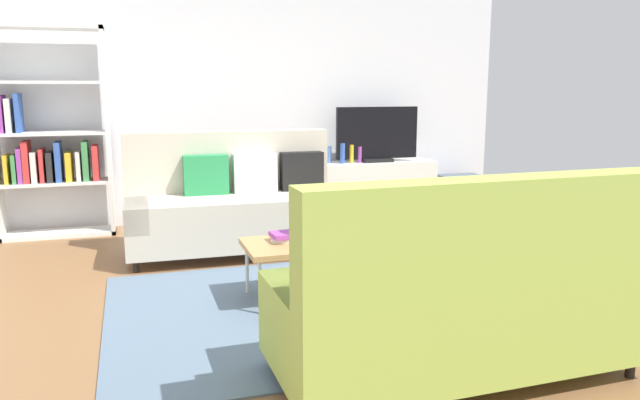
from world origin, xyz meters
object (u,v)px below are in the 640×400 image
Objects in this scene: couch_beige at (234,204)px; tv_console at (375,188)px; storage_trunk at (461,193)px; vase_0 at (328,154)px; bookshelf at (49,141)px; bottle_0 at (342,153)px; tv at (377,135)px; potted_plant at (318,212)px; table_book_0 at (288,239)px; couch_green at (459,299)px; coffee_table at (321,244)px; bottle_2 at (360,155)px; bottle_1 at (351,154)px.

couch_beige is 1.37× the size of tv_console.
storage_trunk is 1.76m from vase_0.
bookshelf is 9.04× the size of bottle_0.
potted_plant is (-1.52, -2.58, -0.31)m from tv.
storage_trunk is at bearing -4.16° from tv.
vase_0 is at bearing 66.00° from table_book_0.
couch_green reaches higher than coffee_table.
couch_beige is 1.92× the size of tv.
tv_console is at bearing 72.34° from couch_green.
tv is at bearing 59.74° from coffee_table.
table_book_0 is at bearing -54.35° from bookshelf.
storage_trunk reaches higher than coffee_table.
couch_green is 7.97× the size of table_book_0.
table_book_0 is 1.28× the size of bottle_2.
bottle_2 is at bearing 75.18° from couch_green.
couch_green is 1.74× the size of coffee_table.
couch_beige is at bearing 96.66° from table_book_0.
couch_green is at bearing -59.90° from bookshelf.
bookshelf reaches higher than bottle_1.
vase_0 is at bearing 174.90° from storage_trunk.
bottle_0 is (0.77, 3.95, 0.32)m from couch_green.
bookshelf reaches higher than tv.
tv_console is 7.20× the size of vase_0.
couch_beige is at bearing -142.35° from bottle_0.
storage_trunk is (2.30, 3.89, -0.22)m from couch_green.
tv is 5.34× the size of bottle_2.
tv_console is 6.03× the size of bottle_0.
vase_0 reaches higher than coffee_table.
couch_beige is 10.24× the size of bottle_2.
bookshelf is (-2.33, 4.01, 0.53)m from couch_green.
bottle_0 is at bearing 177.76° from storage_trunk.
couch_green is 9.07× the size of bottle_1.
couch_beige reaches higher than table_book_0.
vase_0 is (0.91, 2.62, 0.34)m from coffee_table.
tv reaches higher than potted_plant.
storage_trunk is at bearing 43.68° from coffee_table.
couch_green reaches higher than bottle_1.
table_book_0 is at bearing 163.35° from coffee_table.
tv_console is 0.54m from bottle_1.
bottle_0 is 1.24× the size of bottle_2.
coffee_table is (-0.29, 1.42, -0.05)m from couch_green.
vase_0 is 0.92× the size of bottle_1.
potted_plant is 2.10× the size of bottle_2.
storage_trunk is 3.71m from table_book_0.
tv is at bearing 5.13° from bottle_2.
couch_green reaches higher than potted_plant.
storage_trunk is at bearing -2.60° from bottle_2.
tv is 1.92× the size of storage_trunk.
bookshelf is (-1.65, 1.17, 0.52)m from couch_beige.
vase_0 is (2.95, 0.03, -0.23)m from bookshelf.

